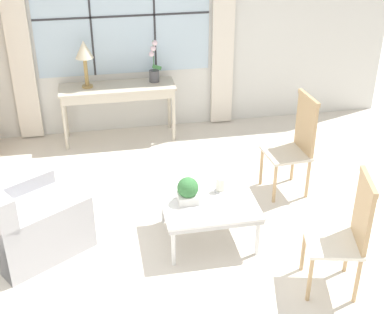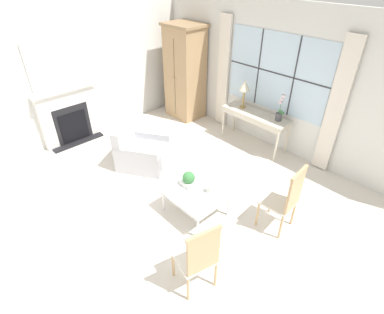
{
  "view_description": "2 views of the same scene",
  "coord_description": "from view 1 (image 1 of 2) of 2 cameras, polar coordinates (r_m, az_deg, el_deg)",
  "views": [
    {
      "loc": [
        -0.41,
        -3.7,
        3.16
      ],
      "look_at": [
        0.45,
        0.75,
        0.69
      ],
      "focal_mm": 50.0,
      "sensor_mm": 36.0,
      "label": 1
    },
    {
      "loc": [
        3.03,
        -2.04,
        3.4
      ],
      "look_at": [
        0.16,
        0.64,
        0.75
      ],
      "focal_mm": 28.0,
      "sensor_mm": 36.0,
      "label": 2
    }
  ],
  "objects": [
    {
      "name": "potted_plant_small",
      "position": [
        4.92,
        -0.45,
        -3.58
      ],
      "size": [
        0.2,
        0.2,
        0.25
      ],
      "color": "white",
      "rests_on": "coffee_table"
    },
    {
      "name": "potted_orchid",
      "position": [
        6.9,
        -4.08,
        9.47
      ],
      "size": [
        0.16,
        0.13,
        0.54
      ],
      "color": "#4C4C51",
      "rests_on": "console_table"
    },
    {
      "name": "coffee_table",
      "position": [
        5.02,
        1.77,
        -5.1
      ],
      "size": [
        0.88,
        0.76,
        0.42
      ],
      "color": "silver",
      "rests_on": "ground_plane"
    },
    {
      "name": "side_chair_wooden",
      "position": [
        5.78,
        11.07,
        1.78
      ],
      "size": [
        0.47,
        0.47,
        1.1
      ],
      "color": "beige",
      "rests_on": "ground_plane"
    },
    {
      "name": "ground_plane",
      "position": [
        4.88,
        -3.57,
        -11.85
      ],
      "size": [
        14.0,
        14.0,
        0.0
      ],
      "primitive_type": "plane",
      "color": "silver"
    },
    {
      "name": "pillar_candle",
      "position": [
        5.11,
        3.05,
        -3.0
      ],
      "size": [
        0.12,
        0.12,
        0.15
      ],
      "color": "silver",
      "rests_on": "coffee_table"
    },
    {
      "name": "armchair_upholstered",
      "position": [
        5.21,
        -17.3,
        -6.64
      ],
      "size": [
        1.2,
        1.2,
        0.82
      ],
      "color": "#B2B2B7",
      "rests_on": "ground_plane"
    },
    {
      "name": "accent_chair_wooden",
      "position": [
        4.52,
        16.3,
        -7.4
      ],
      "size": [
        0.53,
        0.53,
        1.06
      ],
      "color": "white",
      "rests_on": "ground_plane"
    },
    {
      "name": "console_table",
      "position": [
        6.89,
        -7.95,
        6.86
      ],
      "size": [
        1.45,
        0.46,
        0.73
      ],
      "color": "beige",
      "rests_on": "ground_plane"
    },
    {
      "name": "wall_back_windowed",
      "position": [
        6.96,
        -7.37,
        13.61
      ],
      "size": [
        7.2,
        0.14,
        2.8
      ],
      "color": "silver",
      "rests_on": "ground_plane"
    },
    {
      "name": "table_lamp",
      "position": [
        6.74,
        -11.44,
        10.9
      ],
      "size": [
        0.22,
        0.22,
        0.6
      ],
      "color": "#9E7F47",
      "rests_on": "console_table"
    }
  ]
}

